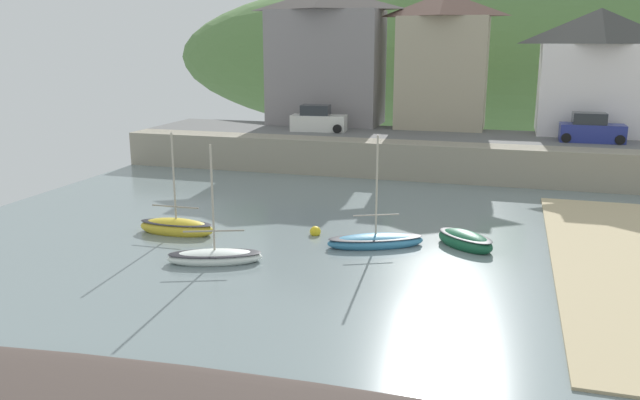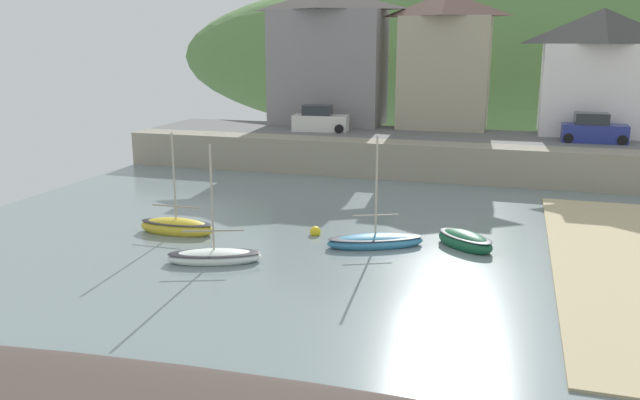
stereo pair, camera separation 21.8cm
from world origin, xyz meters
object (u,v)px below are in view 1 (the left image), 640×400
object	(u,v)px
waterfront_building_right	(596,71)
dinghy_open_wooden	(465,241)
parked_car_near_slipway	(318,120)
mooring_buoy	(315,232)
waterfront_building_left	(326,56)
motorboat_with_cabin	(176,227)
sailboat_tall_mast	(376,241)
sailboat_white_hull	(215,257)
waterfront_building_centre	(443,60)
parked_car_by_wall	(591,130)

from	to	relation	value
waterfront_building_right	dinghy_open_wooden	distance (m)	24.59
waterfront_building_right	dinghy_open_wooden	bearing A→B (deg)	-107.75
waterfront_building_right	parked_car_near_slipway	world-z (taller)	waterfront_building_right
mooring_buoy	waterfront_building_left	bearing A→B (deg)	104.75
motorboat_with_cabin	mooring_buoy	world-z (taller)	motorboat_with_cabin
dinghy_open_wooden	waterfront_building_right	bearing A→B (deg)	112.40
sailboat_tall_mast	motorboat_with_cabin	bearing A→B (deg)	159.80
sailboat_tall_mast	motorboat_with_cabin	distance (m)	9.58
waterfront_building_right	motorboat_with_cabin	size ratio (longest dim) A/B	1.74
sailboat_tall_mast	mooring_buoy	distance (m)	3.24
dinghy_open_wooden	sailboat_white_hull	bearing A→B (deg)	-112.68
waterfront_building_right	motorboat_with_cabin	world-z (taller)	waterfront_building_right
dinghy_open_wooden	mooring_buoy	distance (m)	6.97
waterfront_building_centre	parked_car_by_wall	size ratio (longest dim) A/B	2.47
dinghy_open_wooden	parked_car_by_wall	world-z (taller)	parked_car_by_wall
sailboat_tall_mast	parked_car_by_wall	size ratio (longest dim) A/B	1.26
waterfront_building_centre	motorboat_with_cabin	bearing A→B (deg)	-111.75
waterfront_building_right	parked_car_by_wall	distance (m)	5.84
parked_car_near_slipway	parked_car_by_wall	xyz separation A→B (m)	(19.08, 0.00, 0.00)
waterfront_building_right	motorboat_with_cabin	xyz separation A→B (m)	(-20.63, -24.34, -6.60)
sailboat_tall_mast	motorboat_with_cabin	world-z (taller)	sailboat_tall_mast
waterfront_building_left	waterfront_building_right	bearing A→B (deg)	0.00
waterfront_building_centre	waterfront_building_left	bearing A→B (deg)	180.00
waterfront_building_centre	waterfront_building_right	world-z (taller)	waterfront_building_centre
waterfront_building_right	sailboat_tall_mast	size ratio (longest dim) A/B	1.70
dinghy_open_wooden	sailboat_tall_mast	bearing A→B (deg)	-124.69
waterfront_building_right	parked_car_near_slipway	xyz separation A→B (m)	(-19.49, -4.50, -3.70)
waterfront_building_centre	dinghy_open_wooden	size ratio (longest dim) A/B	3.17
parked_car_by_wall	mooring_buoy	world-z (taller)	parked_car_by_wall
parked_car_near_slipway	parked_car_by_wall	bearing A→B (deg)	-5.54
waterfront_building_left	motorboat_with_cabin	size ratio (longest dim) A/B	2.10
waterfront_building_right	waterfront_building_centre	bearing A→B (deg)	180.00
motorboat_with_cabin	parked_car_near_slipway	distance (m)	20.08
waterfront_building_centre	sailboat_white_hull	size ratio (longest dim) A/B	1.99
waterfront_building_centre	parked_car_by_wall	bearing A→B (deg)	-23.18
mooring_buoy	motorboat_with_cabin	bearing A→B (deg)	-165.54
sailboat_white_hull	parked_car_by_wall	world-z (taller)	sailboat_white_hull
sailboat_white_hull	waterfront_building_right	bearing A→B (deg)	37.49
dinghy_open_wooden	mooring_buoy	world-z (taller)	dinghy_open_wooden
motorboat_with_cabin	waterfront_building_centre	bearing A→B (deg)	67.11
sailboat_white_hull	mooring_buoy	distance (m)	5.71
sailboat_white_hull	mooring_buoy	size ratio (longest dim) A/B	9.76
motorboat_with_cabin	waterfront_building_right	bearing A→B (deg)	48.58
sailboat_white_hull	mooring_buoy	bearing A→B (deg)	38.96
waterfront_building_centre	parked_car_near_slipway	size ratio (longest dim) A/B	2.39
dinghy_open_wooden	motorboat_with_cabin	size ratio (longest dim) A/B	0.63
waterfront_building_centre	motorboat_with_cabin	size ratio (longest dim) A/B	2.00
waterfront_building_centre	motorboat_with_cabin	xyz separation A→B (m)	(-9.71, -24.34, -7.25)
waterfront_building_left	sailboat_tall_mast	xyz separation A→B (m)	(9.08, -23.60, -7.55)
parked_car_near_slipway	dinghy_open_wooden	bearing A→B (deg)	-61.35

